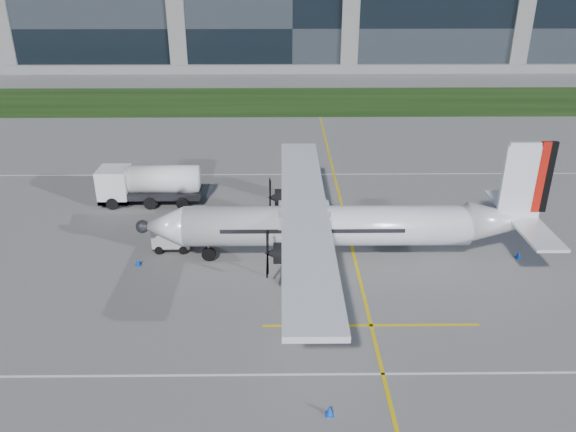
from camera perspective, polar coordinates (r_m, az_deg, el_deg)
ground at (r=73.97m, az=0.87°, el=10.19°), size 400.00×400.00×0.00m
grass_strip at (r=81.74m, az=0.73°, el=11.60°), size 400.00×18.00×0.04m
terminal_building at (r=112.17m, az=0.36°, el=19.02°), size 120.00×20.00×15.00m
tree_line at (r=172.32m, az=0.01°, el=19.47°), size 400.00×6.00×6.00m
yellow_taxiway_centerline at (r=45.77m, az=5.55°, el=0.76°), size 0.20×70.00×0.01m
turboprop_aircraft at (r=36.27m, az=5.54°, el=1.26°), size 26.43×27.40×8.22m
fuel_tanker_truck at (r=47.50m, az=-14.55°, el=3.09°), size 8.68×2.82×3.25m
baggage_tug at (r=39.74m, az=-11.69°, el=-2.22°), size 2.76×1.66×1.66m
ground_crew_person at (r=39.37m, az=-7.90°, el=-1.99°), size 0.63×0.82×1.89m
safety_cone_tail at (r=41.11m, az=22.37°, el=-3.64°), size 0.36×0.36×0.50m
safety_cone_portwing at (r=26.34m, az=4.24°, el=-19.08°), size 0.36×0.36×0.50m
safety_cone_fwd at (r=38.48m, az=-14.99°, el=-4.49°), size 0.36×0.36×0.50m
safety_cone_stbdwing at (r=50.63m, az=1.23°, el=3.57°), size 0.36×0.36×0.50m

